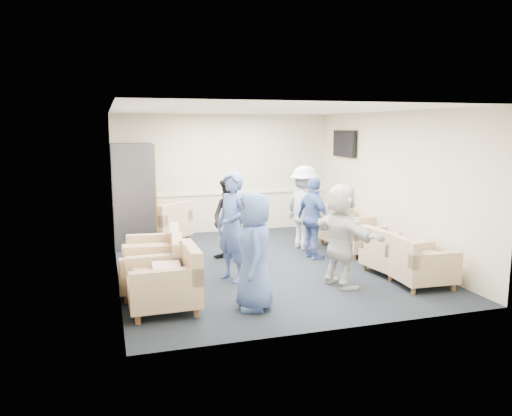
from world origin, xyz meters
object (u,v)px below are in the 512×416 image
object	(u,v)px
armchair_left_near	(168,284)
person_mid_right	(313,218)
armchair_left_far	(156,256)
armchair_right_midfar	(356,238)
armchair_right_far	(344,229)
person_back_left	(230,220)
person_back_right	(305,208)
vending_machine	(133,195)
armchair_right_near	(418,265)
person_front_right	(341,236)
armchair_left_mid	(157,270)
armchair_right_midnear	(391,254)
person_mid_left	(232,227)
armchair_corner	(165,225)
person_front_left	(254,251)

from	to	relation	value
armchair_left_near	person_mid_right	bearing A→B (deg)	122.15
armchair_left_near	armchair_left_far	size ratio (longest dim) A/B	0.95
armchair_right_midfar	armchair_right_far	size ratio (longest dim) A/B	0.90
person_back_left	person_back_right	size ratio (longest dim) A/B	0.91
vending_machine	person_back_right	size ratio (longest dim) A/B	1.26
armchair_right_near	person_back_right	bearing A→B (deg)	18.51
armchair_left_near	person_mid_right	distance (m)	3.48
armchair_left_far	person_back_right	bearing A→B (deg)	116.96
armchair_right_near	person_front_right	size ratio (longest dim) A/B	0.55
armchair_left_near	person_front_right	bearing A→B (deg)	94.60
armchair_left_mid	armchair_right_far	distance (m)	4.37
armchair_right_far	person_back_right	distance (m)	0.98
armchair_right_midfar	person_front_right	world-z (taller)	person_front_right
armchair_right_midnear	vending_machine	bearing A→B (deg)	42.89
armchair_right_far	person_mid_right	world-z (taller)	person_mid_right
armchair_right_far	person_mid_left	distance (m)	3.18
armchair_right_midfar	person_back_left	distance (m)	2.46
person_back_right	armchair_right_midfar	bearing A→B (deg)	-147.51
armchair_right_midfar	person_mid_right	bearing A→B (deg)	82.00
armchair_left_mid	person_mid_right	world-z (taller)	person_mid_right
person_front_right	armchair_corner	bearing A→B (deg)	17.60
armchair_left_far	vending_machine	world-z (taller)	vending_machine
armchair_left_mid	person_front_left	world-z (taller)	person_front_left
armchair_left_mid	vending_machine	bearing A→B (deg)	-170.56
armchair_left_far	armchair_corner	bearing A→B (deg)	177.70
armchair_right_far	armchair_corner	size ratio (longest dim) A/B	0.78
armchair_left_near	person_front_left	distance (m)	1.22
armchair_right_near	armchair_right_midfar	bearing A→B (deg)	2.64
armchair_left_far	person_front_right	world-z (taller)	person_front_right
person_mid_right	vending_machine	bearing A→B (deg)	43.92
person_front_left	person_back_right	bearing A→B (deg)	156.65
vending_machine	armchair_left_near	bearing A→B (deg)	-87.13
person_front_right	person_back_right	bearing A→B (deg)	-22.16
armchair_right_midnear	armchair_right_midfar	xyz separation A→B (m)	(0.04, 1.30, -0.02)
person_back_right	person_front_left	bearing A→B (deg)	131.91
person_back_left	armchair_right_near	bearing A→B (deg)	9.69
armchair_right_far	person_mid_right	size ratio (longest dim) A/B	0.66
armchair_left_mid	armchair_right_far	size ratio (longest dim) A/B	0.97
armchair_left_far	armchair_right_midnear	size ratio (longest dim) A/B	1.05
person_mid_right	armchair_left_far	bearing A→B (deg)	83.50
person_back_left	person_back_right	xyz separation A→B (m)	(1.64, 0.51, 0.07)
armchair_right_midnear	person_mid_left	bearing A→B (deg)	73.46
armchair_left_near	vending_machine	xyz separation A→B (m)	(-0.20, 3.91, 0.68)
armchair_left_mid	armchair_right_near	bearing A→B (deg)	85.19
person_back_right	person_back_left	bearing A→B (deg)	92.40
person_mid_right	person_front_right	world-z (taller)	person_front_right
person_back_left	person_mid_right	xyz separation A→B (m)	(1.51, -0.23, -0.00)
person_front_left	person_mid_right	size ratio (longest dim) A/B	1.04
armchair_left_mid	person_back_right	distance (m)	3.67
armchair_right_near	armchair_left_mid	bearing A→B (deg)	80.91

